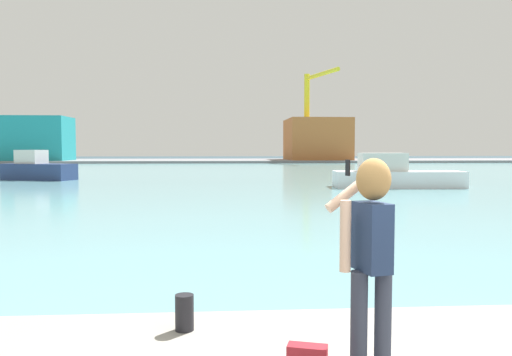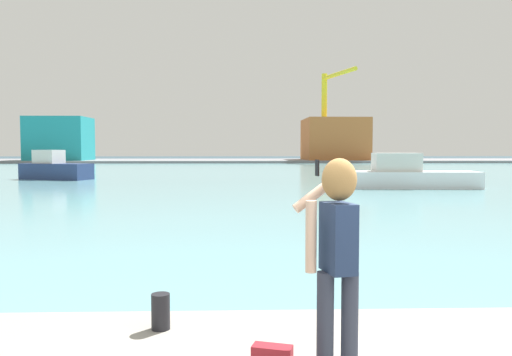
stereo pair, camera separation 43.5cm
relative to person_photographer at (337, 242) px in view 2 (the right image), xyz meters
The scene contains 10 objects.
ground_plane 49.62m from the person_photographer, 89.07° to the left, with size 220.00×220.00×0.00m, color #334751.
harbor_water 51.62m from the person_photographer, 89.11° to the left, with size 140.00×100.00×0.02m, color #6BA8B2.
far_shore_dock 91.60m from the person_photographer, 89.50° to the left, with size 140.00×20.00×0.42m, color gray.
person_photographer is the anchor object (origin of this frame).
harbor_bollard 2.07m from the person_photographer, 147.13° to the left, with size 0.19×0.19×0.36m, color black.
boat_moored 40.74m from the person_photographer, 112.66° to the left, with size 6.12×4.04×2.37m.
boat_moored_2 29.62m from the person_photographer, 70.38° to the left, with size 8.25×3.13×2.20m.
warehouse_left 93.48m from the person_photographer, 110.46° to the left, with size 10.11×8.48×7.60m, color teal.
warehouse_right 91.84m from the person_photographer, 79.45° to the left, with size 10.99×12.96×7.56m, color #B26633.
port_crane 88.35m from the person_photographer, 80.19° to the left, with size 3.89×12.01×15.54m.
Camera 2 is at (-1.58, -3.63, 2.51)m, focal length 35.79 mm.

